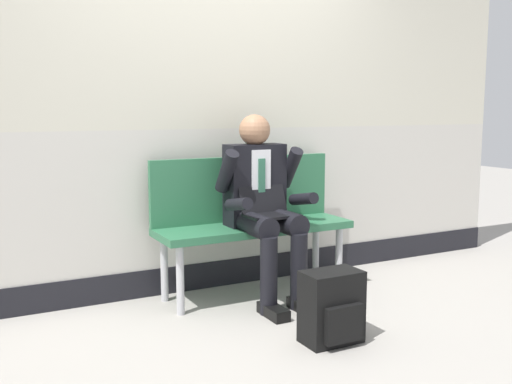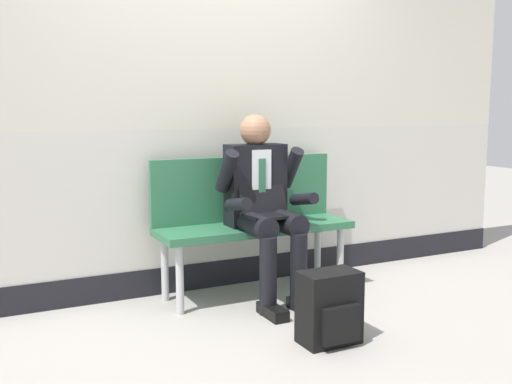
% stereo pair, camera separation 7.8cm
% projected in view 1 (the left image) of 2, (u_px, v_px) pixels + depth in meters
% --- Properties ---
extents(ground_plane, '(18.00, 18.00, 0.00)m').
position_uv_depth(ground_plane, '(255.00, 314.00, 3.73)').
color(ground_plane, '#9E9991').
extents(station_wall, '(5.35, 0.14, 2.65)m').
position_uv_depth(station_wall, '(208.00, 105.00, 4.18)').
color(station_wall, beige).
rests_on(station_wall, ground).
extents(bench_with_person, '(1.37, 0.42, 0.95)m').
position_uv_depth(bench_with_person, '(250.00, 214.00, 4.13)').
color(bench_with_person, '#2D6B47').
rests_on(bench_with_person, ground).
extents(person_seated, '(0.57, 0.70, 1.24)m').
position_uv_depth(person_seated, '(263.00, 202.00, 3.94)').
color(person_seated, black).
rests_on(person_seated, ground).
extents(backpack, '(0.32, 0.24, 0.40)m').
position_uv_depth(backpack, '(332.00, 308.00, 3.27)').
color(backpack, black).
rests_on(backpack, ground).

